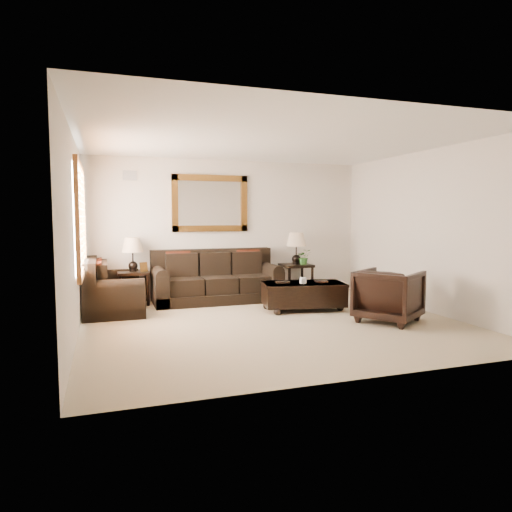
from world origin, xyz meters
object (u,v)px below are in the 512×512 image
object	(u,v)px
loveseat	(110,292)
armchair	(389,293)
end_table_right	(296,254)
coffee_table	(303,293)
end_table_left	(133,261)
sofa	(216,282)

from	to	relation	value
loveseat	armchair	bearing A→B (deg)	-117.78
end_table_right	loveseat	bearing A→B (deg)	-171.77
coffee_table	loveseat	bearing A→B (deg)	174.56
end_table_left	end_table_right	size ratio (longest dim) A/B	0.96
sofa	coffee_table	xyz separation A→B (m)	(1.22, -1.28, -0.06)
end_table_right	coffee_table	xyz separation A→B (m)	(-0.48, -1.42, -0.54)
sofa	end_table_right	distance (m)	1.78
end_table_left	armchair	distance (m)	4.48
loveseat	end_table_right	distance (m)	3.70
sofa	coffee_table	size ratio (longest dim) A/B	1.58
coffee_table	armchair	distance (m)	1.50
sofa	armchair	xyz separation A→B (m)	(2.09, -2.50, 0.09)
sofa	end_table_right	bearing A→B (deg)	4.54
loveseat	coffee_table	size ratio (longest dim) A/B	1.06
end_table_left	end_table_right	distance (m)	3.21
sofa	end_table_right	xyz separation A→B (m)	(1.71, 0.14, 0.48)
loveseat	armchair	world-z (taller)	loveseat
sofa	end_table_left	xyz separation A→B (m)	(-1.50, 0.15, 0.44)
coffee_table	sofa	bearing A→B (deg)	144.02
loveseat	end_table_left	bearing A→B (deg)	-38.21
sofa	loveseat	size ratio (longest dim) A/B	1.49
loveseat	coffee_table	bearing A→B (deg)	-105.84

